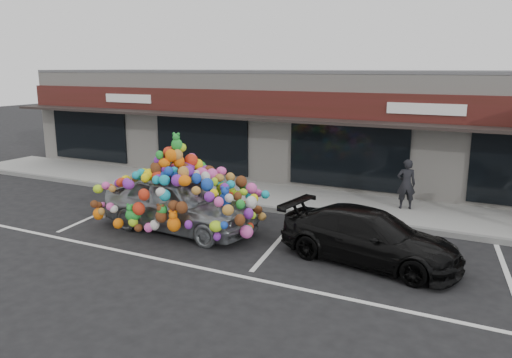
% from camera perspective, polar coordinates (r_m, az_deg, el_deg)
% --- Properties ---
extents(ground, '(90.00, 90.00, 0.00)m').
position_cam_1_polar(ground, '(14.33, -7.98, -5.47)').
color(ground, black).
rests_on(ground, ground).
extents(shop_building, '(24.00, 7.20, 4.31)m').
position_cam_1_polar(shop_building, '(21.22, 5.00, 6.48)').
color(shop_building, beige).
rests_on(shop_building, ground).
extents(sidewalk, '(26.00, 3.00, 0.15)m').
position_cam_1_polar(sidewalk, '(17.60, -0.56, -1.66)').
color(sidewalk, gray).
rests_on(sidewalk, ground).
extents(kerb, '(26.00, 0.18, 0.16)m').
position_cam_1_polar(kerb, '(16.33, -2.99, -2.82)').
color(kerb, slate).
rests_on(kerb, ground).
extents(parking_stripe_left, '(0.73, 4.37, 0.01)m').
position_cam_1_polar(parking_stripe_left, '(16.45, -16.80, -3.51)').
color(parking_stripe_left, silver).
rests_on(parking_stripe_left, ground).
extents(parking_stripe_mid, '(0.73, 4.37, 0.01)m').
position_cam_1_polar(parking_stripe_mid, '(13.18, 2.66, -6.97)').
color(parking_stripe_mid, silver).
rests_on(parking_stripe_mid, ground).
extents(parking_stripe_right, '(0.73, 4.37, 0.01)m').
position_cam_1_polar(parking_stripe_right, '(12.17, 26.92, -10.10)').
color(parking_stripe_right, silver).
rests_on(parking_stripe_right, ground).
extents(lane_line, '(14.00, 0.12, 0.01)m').
position_cam_1_polar(lane_line, '(11.49, -6.27, -10.07)').
color(lane_line, silver).
rests_on(lane_line, ground).
extents(toy_car, '(3.24, 4.90, 2.79)m').
position_cam_1_polar(toy_car, '(13.87, -8.77, -2.03)').
color(toy_car, gray).
rests_on(toy_car, ground).
extents(black_sedan, '(2.37, 4.43, 1.22)m').
position_cam_1_polar(black_sedan, '(11.86, 12.80, -6.45)').
color(black_sedan, black).
rests_on(black_sedan, ground).
extents(pedestrian_a, '(0.65, 0.53, 1.55)m').
position_cam_1_polar(pedestrian_a, '(15.98, 16.79, -0.55)').
color(pedestrian_a, black).
rests_on(pedestrian_a, sidewalk).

